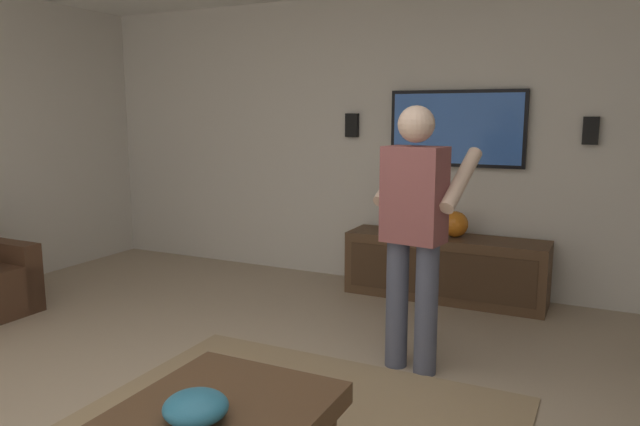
% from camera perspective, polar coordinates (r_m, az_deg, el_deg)
% --- Properties ---
extents(wall_back_tv, '(0.10, 7.03, 2.66)m').
position_cam_1_polar(wall_back_tv, '(5.54, 9.09, 6.71)').
color(wall_back_tv, silver).
rests_on(wall_back_tv, ground).
extents(media_console, '(0.45, 1.70, 0.55)m').
position_cam_1_polar(media_console, '(5.27, 11.86, -5.15)').
color(media_console, '#513823').
rests_on(media_console, ground).
extents(tv, '(0.05, 1.17, 0.66)m').
position_cam_1_polar(tv, '(5.34, 12.94, 7.89)').
color(tv, black).
extents(person_standing, '(0.59, 0.60, 1.64)m').
position_cam_1_polar(person_standing, '(3.66, 9.07, -0.98)').
color(person_standing, '#4C5166').
rests_on(person_standing, ground).
extents(bowl, '(0.26, 0.26, 0.12)m').
position_cam_1_polar(bowl, '(2.50, -11.82, -17.75)').
color(bowl, teal).
rests_on(bowl, coffee_table).
extents(remote_black, '(0.11, 0.15, 0.02)m').
position_cam_1_polar(remote_black, '(2.64, -10.84, -17.28)').
color(remote_black, black).
rests_on(remote_black, coffee_table).
extents(vase_round, '(0.22, 0.22, 0.22)m').
position_cam_1_polar(vase_round, '(5.20, 12.83, -1.04)').
color(vase_round, orange).
rests_on(vase_round, media_console).
extents(wall_speaker_left, '(0.06, 0.12, 0.22)m').
position_cam_1_polar(wall_speaker_left, '(5.21, 24.51, 7.19)').
color(wall_speaker_left, black).
extents(wall_speaker_right, '(0.06, 0.12, 0.22)m').
position_cam_1_polar(wall_speaker_right, '(5.66, 3.09, 8.40)').
color(wall_speaker_right, black).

